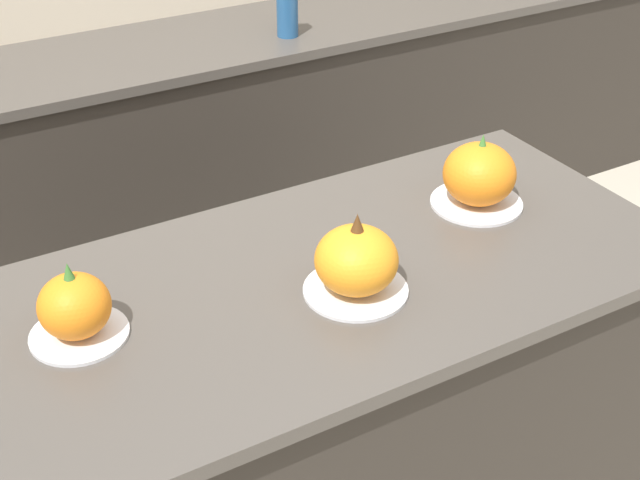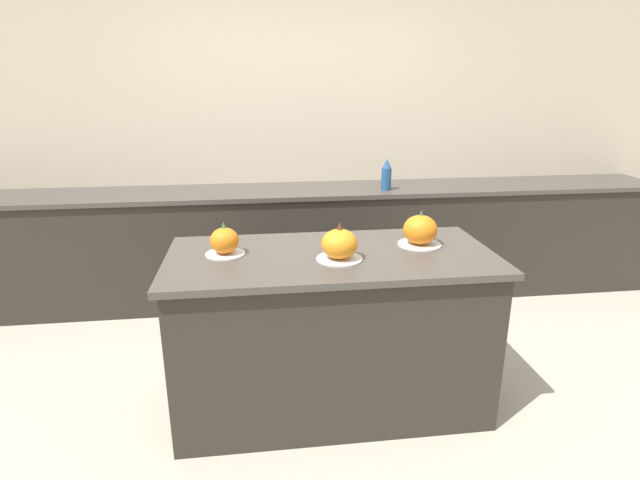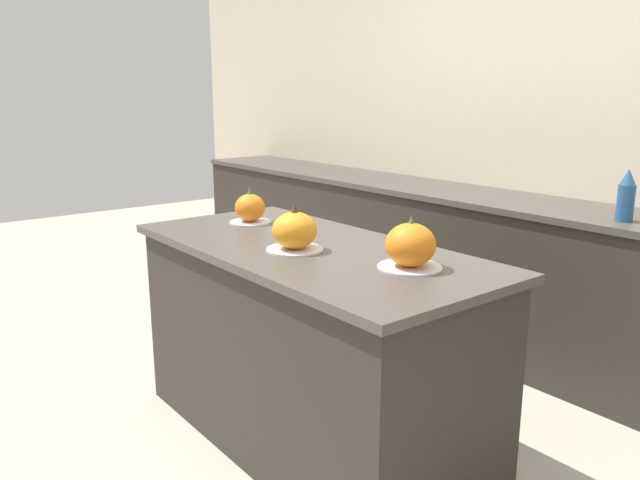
{
  "view_description": "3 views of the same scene",
  "coord_description": "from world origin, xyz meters",
  "px_view_note": "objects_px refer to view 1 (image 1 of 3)",
  "views": [
    {
      "loc": [
        -0.84,
        -1.43,
        2.02
      ],
      "look_at": [
        0.02,
        0.05,
        0.95
      ],
      "focal_mm": 50.0,
      "sensor_mm": 36.0,
      "label": 1
    },
    {
      "loc": [
        -0.37,
        -2.41,
        1.74
      ],
      "look_at": [
        -0.05,
        0.04,
        0.95
      ],
      "focal_mm": 28.0,
      "sensor_mm": 36.0,
      "label": 2
    },
    {
      "loc": [
        2.0,
        -1.53,
        1.52
      ],
      "look_at": [
        0.04,
        0.03,
        0.92
      ],
      "focal_mm": 35.0,
      "sensor_mm": 36.0,
      "label": 3
    }
  ],
  "objects_px": {
    "pumpkin_cake_left": "(75,309)",
    "bottle_tall": "(287,4)",
    "pumpkin_cake_right": "(479,176)",
    "pumpkin_cake_center": "(356,262)"
  },
  "relations": [
    {
      "from": "pumpkin_cake_right",
      "to": "bottle_tall",
      "type": "relative_size",
      "value": 0.95
    },
    {
      "from": "pumpkin_cake_right",
      "to": "bottle_tall",
      "type": "bearing_deg",
      "value": 83.5
    },
    {
      "from": "pumpkin_cake_left",
      "to": "pumpkin_cake_center",
      "type": "relative_size",
      "value": 0.87
    },
    {
      "from": "pumpkin_cake_left",
      "to": "bottle_tall",
      "type": "relative_size",
      "value": 0.82
    },
    {
      "from": "pumpkin_cake_left",
      "to": "pumpkin_cake_center",
      "type": "xyz_separation_m",
      "value": [
        0.57,
        -0.15,
        0.01
      ]
    },
    {
      "from": "pumpkin_cake_right",
      "to": "bottle_tall",
      "type": "xyz_separation_m",
      "value": [
        0.15,
        1.29,
        0.07
      ]
    },
    {
      "from": "pumpkin_cake_left",
      "to": "pumpkin_cake_right",
      "type": "relative_size",
      "value": 0.86
    },
    {
      "from": "pumpkin_cake_center",
      "to": "pumpkin_cake_right",
      "type": "height_order",
      "value": "pumpkin_cake_center"
    },
    {
      "from": "pumpkin_cake_center",
      "to": "pumpkin_cake_right",
      "type": "relative_size",
      "value": 0.98
    },
    {
      "from": "pumpkin_cake_left",
      "to": "bottle_tall",
      "type": "distance_m",
      "value": 1.77
    }
  ]
}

